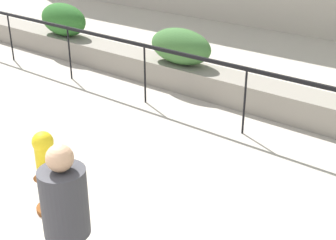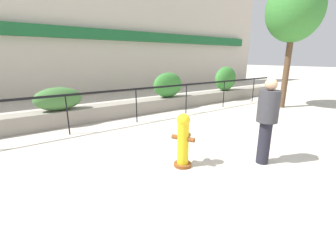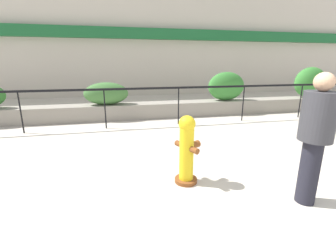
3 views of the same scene
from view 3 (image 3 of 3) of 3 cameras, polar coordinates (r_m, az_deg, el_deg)
building_facade at (r=13.80m, az=-5.28°, el=23.25°), size 30.00×1.36×8.00m
planter_wall_low at (r=7.89m, az=0.63°, el=2.76°), size 18.00×0.70×0.50m
fence_railing_segment at (r=6.71m, az=2.72°, el=7.34°), size 15.00×0.05×1.15m
hedge_bush_1 at (r=7.62m, az=-15.42°, el=6.50°), size 1.41×0.70×0.72m
hedge_bush_2 at (r=8.48m, az=14.58°, el=8.30°), size 1.37×0.61×1.02m
hedge_bush_3 at (r=10.55m, az=32.40°, el=8.09°), size 1.34×0.70×1.18m
fire_hydrant at (r=3.47m, az=4.79°, el=-7.37°), size 0.48×0.47×1.08m
pedestrian at (r=3.38m, az=33.39°, el=-2.61°), size 0.52×0.52×1.73m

